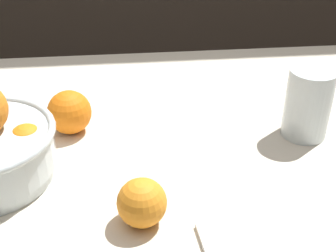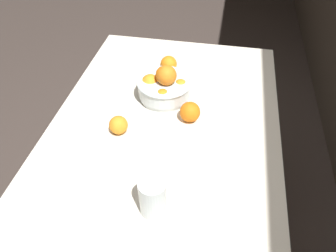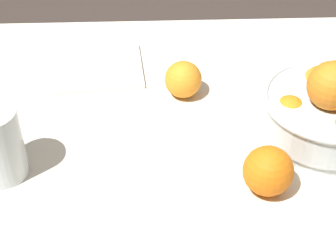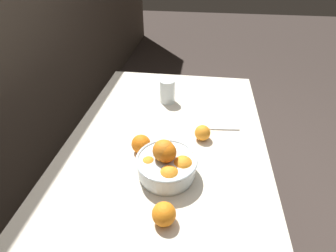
% 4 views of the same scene
% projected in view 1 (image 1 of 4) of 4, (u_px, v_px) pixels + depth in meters
% --- Properties ---
extents(dining_table, '(1.42, 0.90, 0.77)m').
position_uv_depth(dining_table, '(118.00, 191.00, 0.86)').
color(dining_table, beige).
rests_on(dining_table, ground_plane).
extents(juice_glass, '(0.08, 0.08, 0.13)m').
position_uv_depth(juice_glass, '(308.00, 106.00, 0.85)').
color(juice_glass, '#F4A314').
rests_on(juice_glass, dining_table).
extents(orange_loose_near_bowl, '(0.07, 0.07, 0.07)m').
position_uv_depth(orange_loose_near_bowl, '(142.00, 203.00, 0.66)').
color(orange_loose_near_bowl, orange).
rests_on(orange_loose_near_bowl, dining_table).
extents(orange_loose_aside, '(0.08, 0.08, 0.08)m').
position_uv_depth(orange_loose_aside, '(69.00, 112.00, 0.87)').
color(orange_loose_aside, orange).
rests_on(orange_loose_aside, dining_table).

